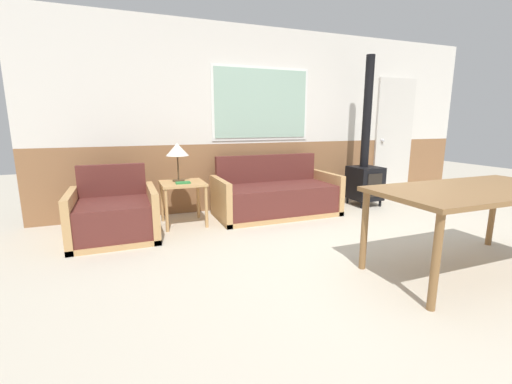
{
  "coord_description": "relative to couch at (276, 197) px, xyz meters",
  "views": [
    {
      "loc": [
        -2.38,
        -2.35,
        1.33
      ],
      "look_at": [
        -1.01,
        1.13,
        0.56
      ],
      "focal_mm": 24.0,
      "sensor_mm": 36.0,
      "label": 1
    }
  ],
  "objects": [
    {
      "name": "wall_back",
      "position": [
        0.33,
        0.6,
        1.1
      ],
      "size": [
        7.2,
        0.09,
        2.7
      ],
      "color": "#8E603D",
      "rests_on": "ground_plane"
    },
    {
      "name": "wood_stove",
      "position": [
        1.58,
        0.03,
        0.34
      ],
      "size": [
        0.44,
        0.48,
        2.32
      ],
      "color": "black",
      "rests_on": "ground_plane"
    },
    {
      "name": "ground_plane",
      "position": [
        0.34,
        -2.03,
        -0.26
      ],
      "size": [
        16.0,
        16.0,
        0.0
      ],
      "primitive_type": "plane",
      "color": "beige"
    },
    {
      "name": "couch",
      "position": [
        0.0,
        0.0,
        0.0
      ],
      "size": [
        1.75,
        0.83,
        0.84
      ],
      "color": "tan",
      "rests_on": "ground_plane"
    },
    {
      "name": "table_lamp",
      "position": [
        -1.36,
        0.1,
        0.7
      ],
      "size": [
        0.29,
        0.29,
        0.5
      ],
      "color": "#4C3823",
      "rests_on": "side_table"
    },
    {
      "name": "entry_door",
      "position": [
        2.59,
        0.55,
        0.78
      ],
      "size": [
        0.81,
        0.09,
        2.08
      ],
      "color": "silver",
      "rests_on": "ground_plane"
    },
    {
      "name": "dining_table",
      "position": [
        0.8,
        -2.37,
        0.43
      ],
      "size": [
        1.82,
        0.88,
        0.76
      ],
      "color": "olive",
      "rests_on": "ground_plane"
    },
    {
      "name": "book_stack",
      "position": [
        -1.34,
        -0.09,
        0.31
      ],
      "size": [
        0.18,
        0.12,
        0.02
      ],
      "color": "#2D7F3D",
      "rests_on": "side_table"
    },
    {
      "name": "armchair",
      "position": [
        -2.17,
        -0.25,
        -0.0
      ],
      "size": [
        0.94,
        0.88,
        0.82
      ],
      "rotation": [
        0.0,
        0.0,
        0.14
      ],
      "color": "tan",
      "rests_on": "ground_plane"
    },
    {
      "name": "side_table",
      "position": [
        -1.33,
        0.01,
        0.21
      ],
      "size": [
        0.55,
        0.55,
        0.56
      ],
      "color": "tan",
      "rests_on": "ground_plane"
    }
  ]
}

